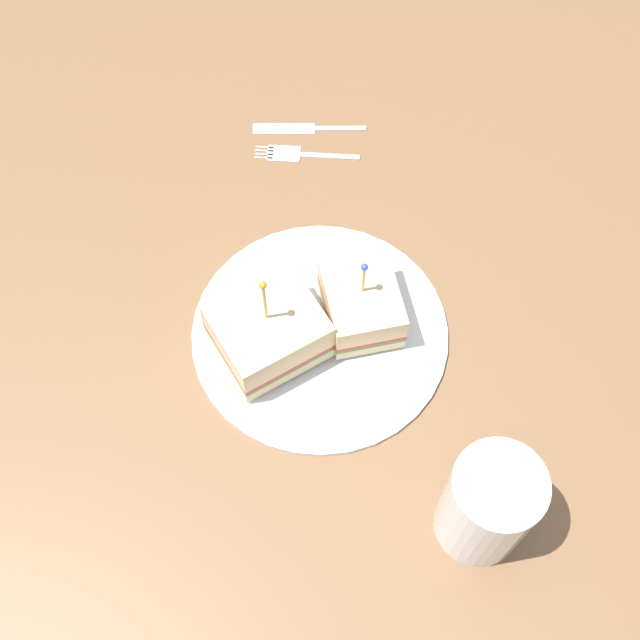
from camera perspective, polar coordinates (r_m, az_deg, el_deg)
name	(u,v)px	position (r cm, az deg, el deg)	size (l,w,h in cm)	color
ground_plane	(320,339)	(83.52, 0.00, -1.29)	(118.56, 118.56, 2.00)	brown
plate	(320,332)	(82.19, 0.00, -0.82)	(25.18, 25.18, 1.00)	white
sandwich_half_front	(268,331)	(78.78, -3.54, -0.73)	(9.81, 10.63, 11.48)	beige
sandwich_half_back	(360,300)	(80.69, 2.73, 1.38)	(9.92, 8.40, 9.15)	beige
drink_glass	(486,508)	(72.25, 11.24, -12.40)	(7.54, 7.54, 11.79)	silver
fork	(296,154)	(94.92, -1.67, 11.22)	(6.31, 10.89, 0.35)	silver
knife	(302,128)	(97.29, -1.20, 12.91)	(6.00, 12.22, 0.35)	silver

